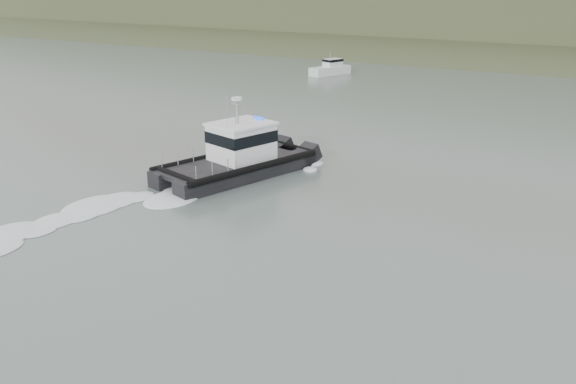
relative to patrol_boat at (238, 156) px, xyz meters
name	(u,v)px	position (x,y,z in m)	size (l,w,h in m)	color
ground	(228,281)	(8.83, -13.38, -1.39)	(400.00, 400.00, 0.00)	#586961
patrol_boat	(238,156)	(0.00, 0.00, 0.00)	(7.05, 12.16, 5.57)	black
motorboat	(331,68)	(-15.75, 44.35, -0.56)	(3.92, 6.40, 3.34)	silver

